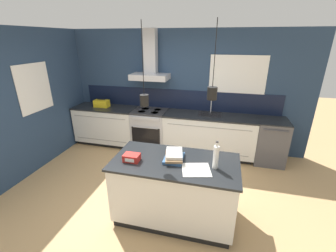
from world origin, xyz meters
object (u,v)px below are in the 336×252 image
Objects in this scene: book_stack at (174,156)px; yellow_toolbox at (102,103)px; bottle_on_island at (216,157)px; oven_range at (150,130)px; dishwasher at (270,141)px; red_supply_box at (132,158)px.

book_stack is 1.11× the size of yellow_toolbox.
bottle_on_island is 0.55m from book_stack.
oven_range is 2.41× the size of book_stack.
red_supply_box reaches higher than dishwasher.
book_stack is (-0.54, 0.08, -0.10)m from bottle_on_island.
yellow_toolbox is at bearing 137.86° from book_stack.
dishwasher is 2.41× the size of book_stack.
red_supply_box is at bearing -52.40° from yellow_toolbox.
bottle_on_island is at bearing -8.23° from book_stack.
dishwasher is 2.56m from book_stack.
bottle_on_island is (1.54, -2.04, 0.61)m from oven_range.
bottle_on_island is (-1.02, -2.04, 0.61)m from dishwasher.
bottle_on_island reaches higher than dishwasher.
yellow_toolbox is at bearing 179.79° from oven_range.
oven_range is 4.39× the size of red_supply_box.
bottle_on_island is 1.74× the size of red_supply_box.
yellow_toolbox is at bearing 142.99° from bottle_on_island.
dishwasher is 2.37m from bottle_on_island.
yellow_toolbox reaches higher than book_stack.
book_stack is 2.93m from yellow_toolbox.
bottle_on_island is at bearing 4.86° from red_supply_box.
book_stack is (1.00, -1.96, 0.51)m from oven_range.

